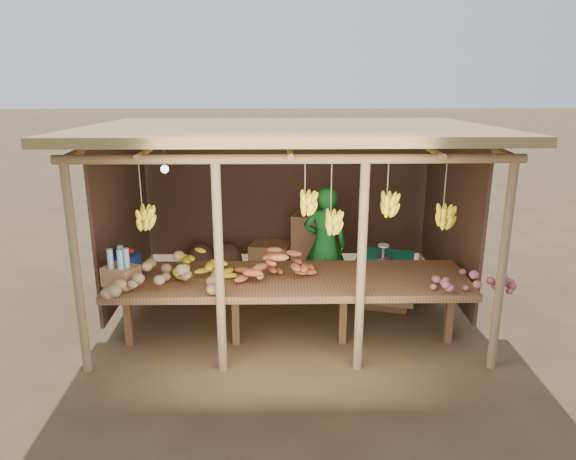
{
  "coord_description": "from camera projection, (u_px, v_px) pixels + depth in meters",
  "views": [
    {
      "loc": [
        -0.11,
        -6.66,
        3.1
      ],
      "look_at": [
        0.0,
        0.0,
        1.05
      ],
      "focal_mm": 35.0,
      "sensor_mm": 36.0,
      "label": 1
    }
  ],
  "objects": [
    {
      "name": "vendor",
      "position": [
        325.0,
        244.0,
        7.34
      ],
      "size": [
        0.6,
        0.43,
        1.54
      ],
      "primitive_type": "imported",
      "rotation": [
        0.0,
        0.0,
        3.03
      ],
      "color": "#186D23",
      "rests_on": "ground"
    },
    {
      "name": "carton_stack",
      "position": [
        299.0,
        248.0,
        8.31
      ],
      "size": [
        1.29,
        0.58,
        0.91
      ],
      "color": "#9E6B46",
      "rests_on": "ground"
    },
    {
      "name": "stall_structure",
      "position": [
        288.0,
        163.0,
        6.63
      ],
      "size": [
        4.7,
        3.5,
        2.43
      ],
      "color": "#91734B",
      "rests_on": "ground"
    },
    {
      "name": "counter",
      "position": [
        289.0,
        282.0,
        6.15
      ],
      "size": [
        3.9,
        1.05,
        0.8
      ],
      "color": "brown",
      "rests_on": "ground"
    },
    {
      "name": "burlap_sacks",
      "position": [
        214.0,
        259.0,
        8.29
      ],
      "size": [
        0.84,
        0.44,
        0.59
      ],
      "color": "#4C3223",
      "rests_on": "ground"
    },
    {
      "name": "sweet_potato_heap",
      "position": [
        278.0,
        264.0,
        6.03
      ],
      "size": [
        0.95,
        0.7,
        0.35
      ],
      "primitive_type": null,
      "rotation": [
        0.0,
        0.0,
        -0.23
      ],
      "color": "#B7582F",
      "rests_on": "counter"
    },
    {
      "name": "ground",
      "position": [
        288.0,
        307.0,
        7.28
      ],
      "size": [
        60.0,
        60.0,
        0.0
      ],
      "primitive_type": "plane",
      "color": "brown",
      "rests_on": "ground"
    },
    {
      "name": "bottle_box",
      "position": [
        121.0,
        271.0,
        5.88
      ],
      "size": [
        0.41,
        0.38,
        0.42
      ],
      "color": "#9E6B46",
      "rests_on": "counter"
    },
    {
      "name": "banana_pile",
      "position": [
        202.0,
        259.0,
        6.18
      ],
      "size": [
        0.71,
        0.53,
        0.35
      ],
      "primitive_type": null,
      "rotation": [
        0.0,
        0.0,
        -0.26
      ],
      "color": "yellow",
      "rests_on": "counter"
    },
    {
      "name": "onion_heap",
      "position": [
        471.0,
        270.0,
        5.86
      ],
      "size": [
        0.91,
        0.59,
        0.36
      ],
      "primitive_type": null,
      "rotation": [
        0.0,
        0.0,
        -0.08
      ],
      "color": "#AF555D",
      "rests_on": "counter"
    },
    {
      "name": "tomato_basin",
      "position": [
        125.0,
        258.0,
        6.51
      ],
      "size": [
        0.36,
        0.36,
        0.19
      ],
      "rotation": [
        0.0,
        0.0,
        0.33
      ],
      "color": "navy",
      "rests_on": "counter"
    },
    {
      "name": "tarp_crate",
      "position": [
        384.0,
        278.0,
        7.3
      ],
      "size": [
        0.85,
        0.79,
        0.86
      ],
      "color": "brown",
      "rests_on": "ground"
    },
    {
      "name": "potato_heap",
      "position": [
        169.0,
        269.0,
        5.86
      ],
      "size": [
        1.18,
        0.76,
        0.37
      ],
      "primitive_type": null,
      "rotation": [
        0.0,
        0.0,
        0.07
      ],
      "color": "olive",
      "rests_on": "counter"
    }
  ]
}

